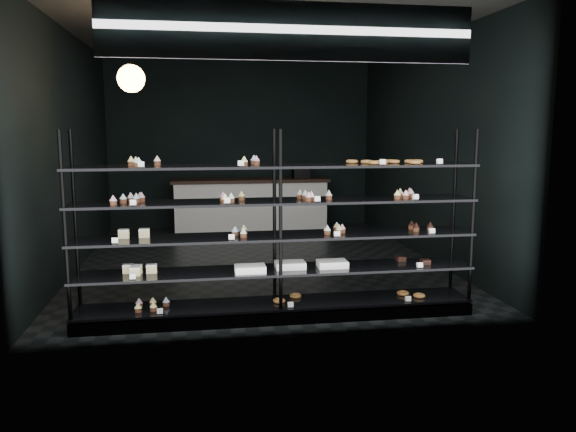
{
  "coord_description": "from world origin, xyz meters",
  "views": [
    {
      "loc": [
        -0.82,
        -7.91,
        1.92
      ],
      "look_at": [
        0.14,
        -1.9,
        0.96
      ],
      "focal_mm": 35.0,
      "sensor_mm": 36.0,
      "label": 1
    }
  ],
  "objects": [
    {
      "name": "pendant_lamp",
      "position": [
        -1.52,
        -1.47,
        2.45
      ],
      "size": [
        0.3,
        0.3,
        0.88
      ],
      "color": "black",
      "rests_on": "room"
    },
    {
      "name": "signage",
      "position": [
        0.0,
        -2.93,
        2.75
      ],
      "size": [
        3.3,
        0.05,
        0.5
      ],
      "color": "#0D1843",
      "rests_on": "room"
    },
    {
      "name": "service_counter",
      "position": [
        0.14,
        2.5,
        0.5
      ],
      "size": [
        2.91,
        0.65,
        1.23
      ],
      "color": "silver",
      "rests_on": "room"
    },
    {
      "name": "display_shelf",
      "position": [
        -0.08,
        -2.45,
        0.63
      ],
      "size": [
        4.0,
        0.5,
        1.91
      ],
      "color": "black",
      "rests_on": "room"
    },
    {
      "name": "room",
      "position": [
        0.0,
        0.0,
        1.6
      ],
      "size": [
        5.01,
        6.01,
        3.2
      ],
      "color": "black",
      "rests_on": "ground"
    }
  ]
}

